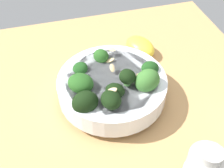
% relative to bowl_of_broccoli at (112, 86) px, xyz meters
% --- Properties ---
extents(ground_plane, '(0.63, 0.63, 0.05)m').
position_rel_bowl_of_broccoli_xyz_m(ground_plane, '(-0.02, 0.00, -0.06)').
color(ground_plane, tan).
extents(bowl_of_broccoli, '(0.21, 0.21, 0.09)m').
position_rel_bowl_of_broccoli_xyz_m(bowl_of_broccoli, '(0.00, 0.00, 0.00)').
color(bowl_of_broccoli, white).
rests_on(bowl_of_broccoli, ground_plane).
extents(lemon_wedge, '(0.08, 0.09, 0.04)m').
position_rel_bowl_of_broccoli_xyz_m(lemon_wedge, '(-0.10, -0.12, -0.02)').
color(lemon_wedge, yellow).
rests_on(lemon_wedge, ground_plane).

